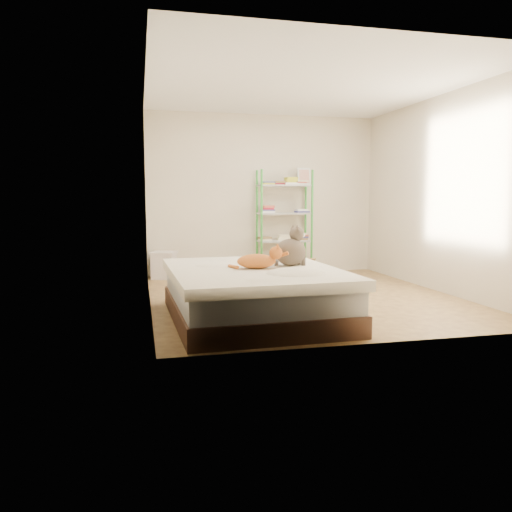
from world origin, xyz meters
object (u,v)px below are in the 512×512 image
object	(u,v)px
bed	(253,293)
cardboard_box	(292,272)
white_bin	(164,265)
shelf_unit	(285,219)
grey_cat	(291,246)
orange_cat	(256,259)

from	to	relation	value
bed	cardboard_box	bearing A→B (deg)	59.73
cardboard_box	white_bin	size ratio (longest dim) A/B	1.17
bed	shelf_unit	size ratio (longest dim) A/B	1.23
grey_cat	white_bin	bearing A→B (deg)	12.05
cardboard_box	orange_cat	bearing A→B (deg)	-119.77
shelf_unit	cardboard_box	bearing A→B (deg)	-100.09
bed	grey_cat	size ratio (longest dim) A/B	5.12
bed	orange_cat	xyz separation A→B (m)	(0.02, -0.05, 0.36)
orange_cat	grey_cat	xyz separation A→B (m)	(0.40, 0.13, 0.11)
shelf_unit	white_bin	xyz separation A→B (m)	(-1.96, -0.03, -0.69)
bed	white_bin	xyz separation A→B (m)	(-0.78, 2.85, -0.05)
cardboard_box	shelf_unit	bearing A→B (deg)	77.22
shelf_unit	bed	bearing A→B (deg)	-112.32
cardboard_box	white_bin	world-z (taller)	white_bin
shelf_unit	cardboard_box	distance (m)	1.26
grey_cat	bed	bearing A→B (deg)	90.01
white_bin	bed	bearing A→B (deg)	-74.74
grey_cat	shelf_unit	size ratio (longest dim) A/B	0.24
grey_cat	cardboard_box	bearing A→B (deg)	-29.41
bed	cardboard_box	xyz separation A→B (m)	(1.00, 1.86, -0.08)
shelf_unit	orange_cat	bearing A→B (deg)	-111.59
cardboard_box	grey_cat	bearing A→B (deg)	-110.56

